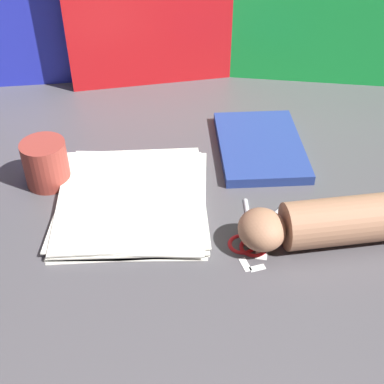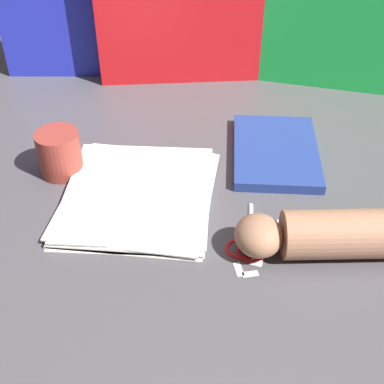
# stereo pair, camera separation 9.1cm
# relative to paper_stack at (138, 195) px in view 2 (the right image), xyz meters

# --- Properties ---
(ground_plane) EXTENTS (6.00, 6.00, 0.00)m
(ground_plane) POSITION_rel_paper_stack_xyz_m (0.11, 0.01, -0.01)
(ground_plane) COLOR #4C494F
(backdrop_panel_center) EXTENTS (0.54, 0.13, 0.37)m
(backdrop_panel_center) POSITION_rel_paper_stack_xyz_m (0.09, 0.49, 0.18)
(backdrop_panel_center) COLOR red
(backdrop_panel_center) RESTS_ON ground_plane
(paper_stack) EXTENTS (0.29, 0.31, 0.02)m
(paper_stack) POSITION_rel_paper_stack_xyz_m (0.00, 0.00, 0.00)
(paper_stack) COLOR white
(paper_stack) RESTS_ON ground_plane
(book_closed) EXTENTS (0.19, 0.26, 0.02)m
(book_closed) POSITION_rel_paper_stack_xyz_m (0.25, 0.17, 0.00)
(book_closed) COLOR navy
(book_closed) RESTS_ON ground_plane
(scissors) EXTENTS (0.12, 0.15, 0.01)m
(scissors) POSITION_rel_paper_stack_xyz_m (0.21, -0.09, -0.00)
(scissors) COLOR silver
(scissors) RESTS_ON ground_plane
(hand_forearm) EXTENTS (0.34, 0.13, 0.08)m
(hand_forearm) POSITION_rel_paper_stack_xyz_m (0.35, -0.10, 0.03)
(hand_forearm) COLOR #A87556
(hand_forearm) RESTS_ON ground_plane
(paper_scrap_near) EXTENTS (0.02, 0.03, 0.00)m
(paper_scrap_near) POSITION_rel_paper_stack_xyz_m (0.22, -0.13, -0.01)
(paper_scrap_near) COLOR white
(paper_scrap_near) RESTS_ON ground_plane
(paper_scrap_mid) EXTENTS (0.03, 0.02, 0.00)m
(paper_scrap_mid) POSITION_rel_paper_stack_xyz_m (0.21, -0.16, -0.01)
(paper_scrap_mid) COLOR white
(paper_scrap_mid) RESTS_ON ground_plane
(paper_scrap_far) EXTENTS (0.02, 0.03, 0.00)m
(paper_scrap_far) POSITION_rel_paper_stack_xyz_m (0.20, -0.16, -0.01)
(paper_scrap_far) COLOR white
(paper_scrap_far) RESTS_ON ground_plane
(mug) EXTENTS (0.08, 0.08, 0.09)m
(mug) POSITION_rel_paper_stack_xyz_m (-0.16, 0.06, 0.04)
(mug) COLOR #99382D
(mug) RESTS_ON ground_plane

